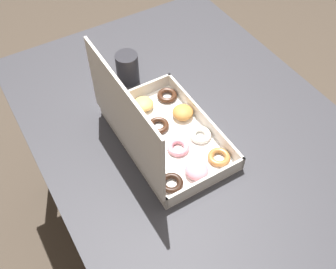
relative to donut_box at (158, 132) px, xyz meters
The scene contains 4 objects.
ground_plane 0.85m from the donut_box, 84.44° to the right, with size 8.00×8.00×0.00m, color #42382D.
dining_table 0.20m from the donut_box, 84.44° to the right, with size 1.26×0.92×0.78m.
donut_box is the anchor object (origin of this frame).
coffee_mug 0.30m from the donut_box, 10.01° to the right, with size 0.08×0.08×0.11m.
Camera 1 is at (-0.65, 0.47, 1.71)m, focal length 42.00 mm.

